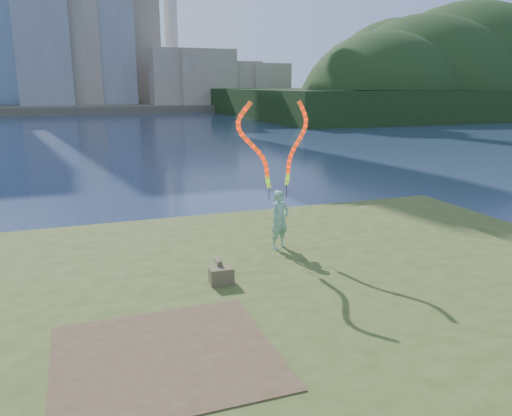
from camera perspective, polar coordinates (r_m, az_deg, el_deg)
name	(u,v)px	position (r m, az deg, el deg)	size (l,w,h in m)	color
ground	(240,300)	(11.38, -1.85, -10.43)	(320.00, 320.00, 0.00)	#1B2844
grassy_knoll	(279,332)	(9.30, 2.67, -14.01)	(20.00, 18.00, 0.80)	#364518
dirt_patch	(165,356)	(7.78, -10.35, -16.27)	(3.20, 3.00, 0.02)	#47331E
far_shore	(90,106)	(104.99, -18.49, 11.01)	(320.00, 40.00, 1.20)	#4A4536
wooded_hill	(461,112)	(93.99, 22.40, 10.15)	(78.00, 50.00, 63.00)	black
woman_with_ribbons	(279,190)	(11.90, 2.68, 2.11)	(1.85, 0.74, 3.84)	#207445
canvas_bag	(221,275)	(10.12, -4.01, -7.60)	(0.48, 0.55, 0.45)	#4A432B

